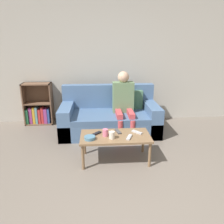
% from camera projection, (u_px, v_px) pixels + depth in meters
% --- Properties ---
extents(ground_plane, '(22.00, 22.00, 0.00)m').
position_uv_depth(ground_plane, '(134.00, 221.00, 2.12)').
color(ground_plane, '#70665B').
extents(wall_back, '(12.00, 0.06, 2.60)m').
position_uv_depth(wall_back, '(112.00, 60.00, 4.57)').
color(wall_back, '#B7B2A8').
rests_on(wall_back, ground_plane).
extents(couch, '(1.82, 0.96, 0.86)m').
position_uv_depth(couch, '(110.00, 117.00, 4.21)').
color(couch, '#4C6B93').
rests_on(couch, ground_plane).
extents(bookshelf, '(0.58, 0.28, 0.87)m').
position_uv_depth(bookshelf, '(39.00, 108.00, 4.60)').
color(bookshelf, brown).
rests_on(bookshelf, ground_plane).
extents(coffee_table, '(0.99, 0.52, 0.39)m').
position_uv_depth(coffee_table, '(115.00, 138.00, 3.13)').
color(coffee_table, brown).
rests_on(coffee_table, ground_plane).
extents(person_adult, '(0.39, 0.65, 1.16)m').
position_uv_depth(person_adult, '(124.00, 99.00, 4.03)').
color(person_adult, '#C6474C').
rests_on(person_adult, ground_plane).
extents(cup_near, '(0.08, 0.08, 0.10)m').
position_uv_depth(cup_near, '(105.00, 133.00, 3.08)').
color(cup_near, pink).
rests_on(cup_near, coffee_table).
extents(cup_far, '(0.08, 0.08, 0.10)m').
position_uv_depth(cup_far, '(112.00, 135.00, 3.00)').
color(cup_far, silver).
rests_on(cup_far, coffee_table).
extents(tv_remote_0, '(0.15, 0.16, 0.02)m').
position_uv_depth(tv_remote_0, '(137.00, 132.00, 3.20)').
color(tv_remote_0, '#B7B7BC').
rests_on(tv_remote_0, coffee_table).
extents(tv_remote_1, '(0.11, 0.18, 0.02)m').
position_uv_depth(tv_remote_1, '(129.00, 137.00, 3.03)').
color(tv_remote_1, '#B7B7BC').
rests_on(tv_remote_1, coffee_table).
extents(tv_remote_2, '(0.15, 0.16, 0.02)m').
position_uv_depth(tv_remote_2, '(96.00, 134.00, 3.15)').
color(tv_remote_2, black).
rests_on(tv_remote_2, coffee_table).
extents(tv_remote_3, '(0.09, 0.18, 0.02)m').
position_uv_depth(tv_remote_3, '(118.00, 131.00, 3.22)').
color(tv_remote_3, '#47474C').
rests_on(tv_remote_3, coffee_table).
extents(snack_bowl, '(0.15, 0.15, 0.05)m').
position_uv_depth(snack_bowl, '(90.00, 138.00, 2.98)').
color(snack_bowl, teal).
rests_on(snack_bowl, coffee_table).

